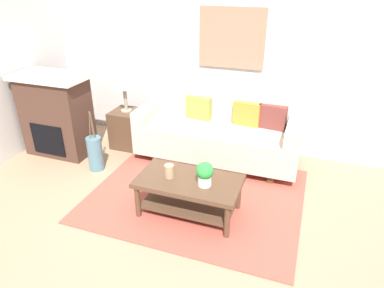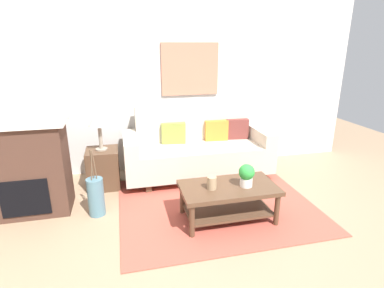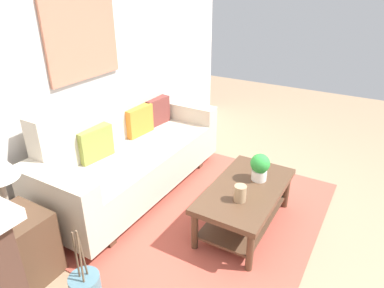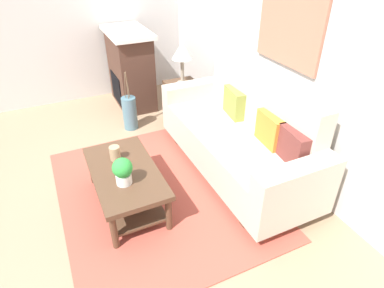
# 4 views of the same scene
# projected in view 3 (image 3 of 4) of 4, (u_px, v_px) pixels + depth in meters

# --- Properties ---
(ground_plane) EXTENTS (9.57, 9.57, 0.00)m
(ground_plane) POSITION_uv_depth(u_px,v_px,m) (257.00, 233.00, 3.19)
(ground_plane) COLOR #9E7F60
(wall_back) EXTENTS (5.57, 0.10, 2.70)m
(wall_back) POSITION_uv_depth(u_px,v_px,m) (82.00, 62.00, 3.50)
(wall_back) COLOR silver
(wall_back) RESTS_ON ground_plane
(area_rug) EXTENTS (2.42, 1.99, 0.01)m
(area_rug) POSITION_uv_depth(u_px,v_px,m) (210.00, 215.00, 3.42)
(area_rug) COLOR #B24C3D
(area_rug) RESTS_ON ground_plane
(couch) EXTENTS (2.19, 0.84, 1.08)m
(couch) POSITION_uv_depth(u_px,v_px,m) (130.00, 155.00, 3.66)
(couch) COLOR beige
(couch) RESTS_ON ground_plane
(throw_pillow_olive) EXTENTS (0.37, 0.17, 0.32)m
(throw_pillow_olive) POSITION_uv_depth(u_px,v_px,m) (95.00, 144.00, 3.34)
(throw_pillow_olive) COLOR olive
(throw_pillow_olive) RESTS_ON couch
(throw_pillow_orange) EXTENTS (0.37, 0.15, 0.32)m
(throw_pillow_orange) POSITION_uv_depth(u_px,v_px,m) (139.00, 121.00, 3.87)
(throw_pillow_orange) COLOR orange
(throw_pillow_orange) RESTS_ON couch
(throw_pillow_maroon) EXTENTS (0.37, 0.16, 0.32)m
(throw_pillow_maroon) POSITION_uv_depth(u_px,v_px,m) (156.00, 111.00, 4.13)
(throw_pillow_maroon) COLOR brown
(throw_pillow_maroon) RESTS_ON couch
(coffee_table) EXTENTS (1.10, 0.60, 0.43)m
(coffee_table) POSITION_uv_depth(u_px,v_px,m) (245.00, 198.00, 3.15)
(coffee_table) COLOR #513826
(coffee_table) RESTS_ON ground_plane
(tabletop_vase) EXTENTS (0.10, 0.10, 0.14)m
(tabletop_vase) POSITION_uv_depth(u_px,v_px,m) (240.00, 193.00, 2.89)
(tabletop_vase) COLOR tan
(tabletop_vase) RESTS_ON coffee_table
(potted_plant_tabletop) EXTENTS (0.18, 0.18, 0.26)m
(potted_plant_tabletop) POSITION_uv_depth(u_px,v_px,m) (260.00, 166.00, 3.16)
(potted_plant_tabletop) COLOR white
(potted_plant_tabletop) RESTS_ON coffee_table
(side_table) EXTENTS (0.44, 0.44, 0.56)m
(side_table) POSITION_uv_depth(u_px,v_px,m) (19.00, 249.00, 2.61)
(side_table) COLOR #513826
(side_table) RESTS_ON ground_plane
(floor_vase_branch_a) EXTENTS (0.04, 0.01, 0.36)m
(floor_vase_branch_a) POSITION_uv_depth(u_px,v_px,m) (82.00, 253.00, 2.07)
(floor_vase_branch_a) COLOR brown
(floor_vase_branch_a) RESTS_ON floor_vase
(floor_vase_branch_b) EXTENTS (0.02, 0.03, 0.36)m
(floor_vase_branch_b) POSITION_uv_depth(u_px,v_px,m) (76.00, 255.00, 2.05)
(floor_vase_branch_b) COLOR brown
(floor_vase_branch_b) RESTS_ON floor_vase
(floor_vase_branch_c) EXTENTS (0.04, 0.03, 0.36)m
(floor_vase_branch_c) POSITION_uv_depth(u_px,v_px,m) (80.00, 257.00, 2.04)
(floor_vase_branch_c) COLOR brown
(floor_vase_branch_c) RESTS_ON floor_vase
(framed_painting) EXTENTS (0.90, 0.03, 0.79)m
(framed_painting) POSITION_uv_depth(u_px,v_px,m) (83.00, 38.00, 3.36)
(framed_painting) COLOR #B77056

